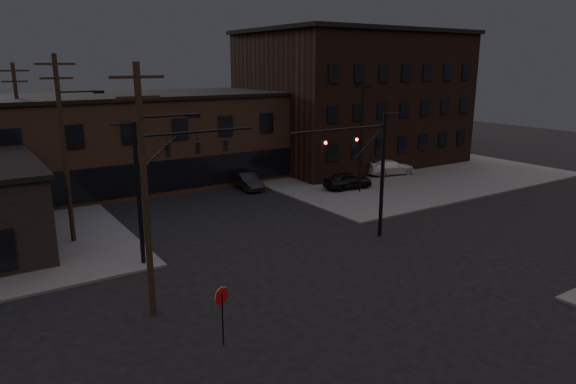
% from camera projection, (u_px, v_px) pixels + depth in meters
% --- Properties ---
extents(ground, '(140.00, 140.00, 0.00)m').
position_uv_depth(ground, '(347.00, 282.00, 26.38)').
color(ground, black).
rests_on(ground, ground).
extents(sidewalk_ne, '(30.00, 30.00, 0.15)m').
position_uv_depth(sidewalk_ne, '(374.00, 166.00, 55.90)').
color(sidewalk_ne, '#474744').
rests_on(sidewalk_ne, ground).
extents(building_row, '(40.00, 12.00, 8.00)m').
position_uv_depth(building_row, '(157.00, 139.00, 48.13)').
color(building_row, brown).
rests_on(building_row, ground).
extents(building_right, '(22.00, 16.00, 14.00)m').
position_uv_depth(building_right, '(352.00, 100.00, 57.46)').
color(building_right, black).
rests_on(building_right, ground).
extents(traffic_signal_near, '(7.12, 0.24, 8.00)m').
position_uv_depth(traffic_signal_near, '(369.00, 163.00, 31.68)').
color(traffic_signal_near, black).
rests_on(traffic_signal_near, ground).
extents(traffic_signal_far, '(7.12, 0.24, 8.00)m').
position_uv_depth(traffic_signal_far, '(161.00, 175.00, 28.08)').
color(traffic_signal_far, black).
rests_on(traffic_signal_far, ground).
extents(stop_sign, '(0.72, 0.33, 2.48)m').
position_uv_depth(stop_sign, '(222.00, 302.00, 20.07)').
color(stop_sign, black).
rests_on(stop_sign, ground).
extents(utility_pole_near, '(3.70, 0.28, 11.00)m').
position_uv_depth(utility_pole_near, '(146.00, 187.00, 21.56)').
color(utility_pole_near, black).
rests_on(utility_pole_near, ground).
extents(utility_pole_mid, '(3.70, 0.28, 11.50)m').
position_uv_depth(utility_pole_mid, '(65.00, 146.00, 30.71)').
color(utility_pole_mid, black).
rests_on(utility_pole_mid, ground).
extents(utility_pole_far, '(2.20, 0.28, 11.00)m').
position_uv_depth(utility_pole_far, '(21.00, 131.00, 39.96)').
color(utility_pole_far, black).
rests_on(utility_pole_far, ground).
extents(lot_light_a, '(1.50, 0.28, 9.14)m').
position_uv_depth(lot_light_a, '(362.00, 130.00, 43.31)').
color(lot_light_a, black).
rests_on(lot_light_a, ground).
extents(lot_light_b, '(1.50, 0.28, 9.14)m').
position_uv_depth(lot_light_b, '(374.00, 120.00, 50.55)').
color(lot_light_b, black).
rests_on(lot_light_b, ground).
extents(parked_car_lot_a, '(4.59, 2.25, 1.51)m').
position_uv_depth(parked_car_lot_a, '(348.00, 180.00, 45.31)').
color(parked_car_lot_a, black).
rests_on(parked_car_lot_a, sidewalk_ne).
extents(parked_car_lot_b, '(5.40, 3.07, 1.48)m').
position_uv_depth(parked_car_lot_b, '(390.00, 167.00, 51.12)').
color(parked_car_lot_b, silver).
rests_on(parked_car_lot_b, sidewalk_ne).
extents(car_crossing, '(1.96, 4.55, 1.46)m').
position_uv_depth(car_crossing, '(247.00, 181.00, 45.84)').
color(car_crossing, black).
rests_on(car_crossing, ground).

